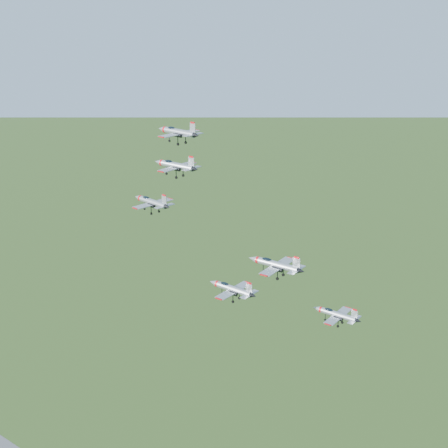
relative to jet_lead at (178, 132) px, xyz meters
The scene contains 6 objects.
jet_lead is the anchor object (origin of this frame).
jet_left_high 12.50m from the jet_lead, 51.90° to the right, with size 12.93×10.60×3.47m.
jet_right_high 31.71m from the jet_lead, 58.57° to the right, with size 10.78×8.98×2.88m.
jet_left_low 41.30m from the jet_lead, 12.98° to the right, with size 13.63×11.24×3.65m.
jet_right_low 45.36m from the jet_lead, 33.55° to the right, with size 11.46×9.41×3.07m.
jet_trail 57.60m from the jet_lead, 10.47° to the right, with size 10.61×8.72×2.84m.
Camera 1 is at (83.93, -100.04, 167.12)m, focal length 50.00 mm.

